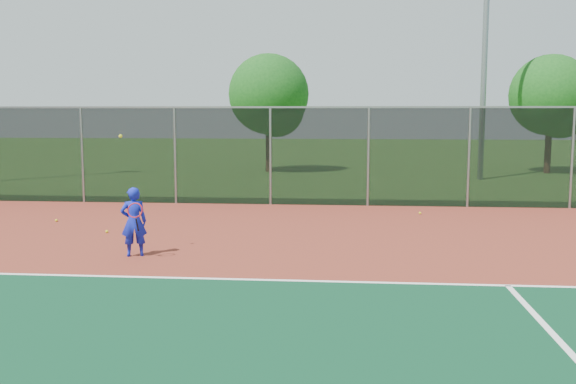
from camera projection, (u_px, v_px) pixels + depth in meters
name	position (u px, v px, depth m)	size (l,w,h in m)	color
ground	(401.00, 350.00, 7.83)	(120.00, 120.00, 0.00)	#2D621C
court_apron	(390.00, 301.00, 9.80)	(30.00, 20.00, 0.02)	maroon
fence_back	(368.00, 155.00, 19.49)	(30.00, 0.06, 3.03)	black
tennis_player	(134.00, 222.00, 12.75)	(0.60, 0.66, 2.43)	#1320B9
practice_ball_0	(420.00, 213.00, 18.01)	(0.07, 0.07, 0.07)	yellow
practice_ball_2	(56.00, 220.00, 16.81)	(0.07, 0.07, 0.07)	yellow
practice_ball_5	(107.00, 231.00, 15.25)	(0.07, 0.07, 0.07)	yellow
floodlight_n	(486.00, 15.00, 26.56)	(0.90, 0.40, 12.20)	gray
tree_back_left	(270.00, 98.00, 30.40)	(3.83, 3.83, 5.62)	#362313
tree_back_mid	(553.00, 99.00, 29.70)	(3.76, 3.76, 5.53)	#362313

